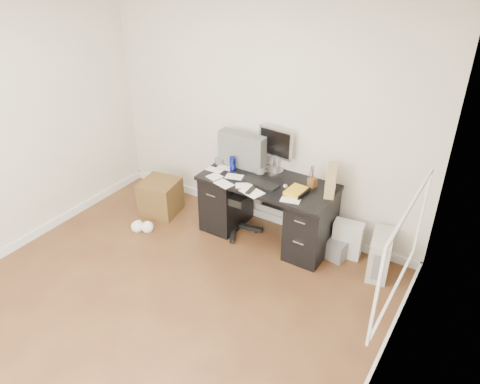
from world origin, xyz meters
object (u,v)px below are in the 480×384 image
object	(u,v)px
keyboard	(261,183)
office_chair	(234,186)
lcd_monitor	(276,150)
wicker_basket	(161,197)
desk	(267,208)
pc_tower	(380,254)

from	to	relation	value
keyboard	office_chair	world-z (taller)	office_chair
lcd_monitor	wicker_basket	xyz separation A→B (m)	(-1.35, -0.47, -0.80)
keyboard	wicker_basket	bearing A→B (deg)	-168.20
keyboard	desk	bearing A→B (deg)	80.32
pc_tower	office_chair	bearing A→B (deg)	171.85
lcd_monitor	wicker_basket	bearing A→B (deg)	-156.60
keyboard	pc_tower	xyz separation A→B (m)	(1.34, 0.17, -0.53)
keyboard	office_chair	distance (m)	0.45
lcd_monitor	keyboard	world-z (taller)	lcd_monitor
lcd_monitor	pc_tower	xyz separation A→B (m)	(1.35, -0.18, -0.79)
desk	keyboard	xyz separation A→B (m)	(-0.03, -0.10, 0.36)
lcd_monitor	pc_tower	distance (m)	1.58
keyboard	wicker_basket	distance (m)	1.48
wicker_basket	keyboard	bearing A→B (deg)	4.87
keyboard	office_chair	xyz separation A→B (m)	(-0.40, 0.08, -0.19)
desk	office_chair	world-z (taller)	office_chair
office_chair	wicker_basket	bearing A→B (deg)	-169.61
office_chair	pc_tower	size ratio (longest dim) A/B	2.53
pc_tower	wicker_basket	size ratio (longest dim) A/B	1.05
wicker_basket	office_chair	bearing A→B (deg)	11.17
desk	lcd_monitor	distance (m)	0.67
lcd_monitor	wicker_basket	size ratio (longest dim) A/B	1.22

